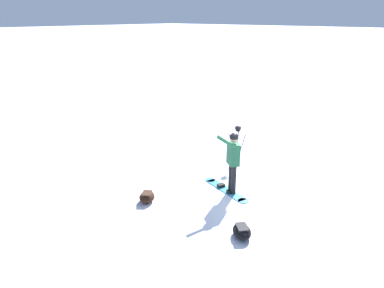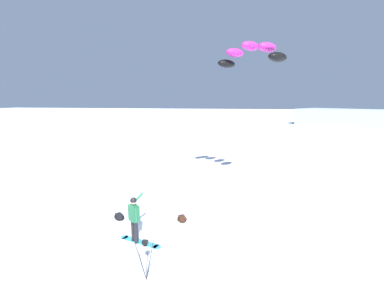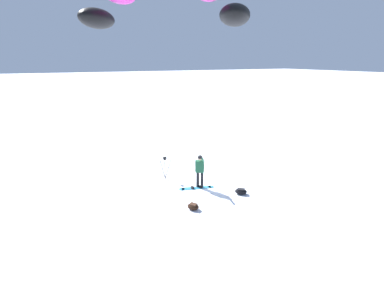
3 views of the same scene
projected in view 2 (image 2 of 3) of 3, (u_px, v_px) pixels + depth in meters
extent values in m
plane|color=white|center=(115.00, 242.00, 9.67)|extent=(300.00, 300.00, 0.00)
cylinder|color=black|center=(133.00, 230.00, 9.72)|extent=(0.14, 0.14, 0.85)
cylinder|color=black|center=(136.00, 232.00, 9.56)|extent=(0.14, 0.14, 0.85)
cube|color=#1E5938|center=(134.00, 213.00, 9.52)|extent=(0.45, 0.48, 0.60)
sphere|color=tan|center=(133.00, 201.00, 9.44)|extent=(0.23, 0.23, 0.23)
sphere|color=black|center=(133.00, 201.00, 9.44)|extent=(0.24, 0.24, 0.24)
cylinder|color=#1E5938|center=(137.00, 199.00, 9.75)|extent=(0.49, 0.40, 0.42)
cylinder|color=#1E5938|center=(136.00, 215.00, 9.36)|extent=(0.09, 0.09, 0.60)
cube|color=teal|center=(140.00, 242.00, 9.68)|extent=(0.69, 1.54, 0.02)
cylinder|color=teal|center=(124.00, 237.00, 10.01)|extent=(0.29, 0.29, 0.02)
cylinder|color=teal|center=(157.00, 247.00, 9.35)|extent=(0.29, 0.29, 0.02)
cube|color=black|center=(135.00, 239.00, 9.77)|extent=(0.23, 0.19, 0.08)
cube|color=black|center=(145.00, 242.00, 9.58)|extent=(0.23, 0.19, 0.08)
ellipsoid|color=black|center=(278.00, 57.00, 12.28)|extent=(1.42, 1.29, 0.44)
ellipsoid|color=#CC2699|center=(267.00, 47.00, 12.61)|extent=(1.42, 1.29, 0.44)
ellipsoid|color=#CC2699|center=(250.00, 46.00, 13.29)|extent=(1.42, 1.29, 0.44)
ellipsoid|color=#CC2699|center=(235.00, 53.00, 14.04)|extent=(1.42, 1.29, 0.44)
ellipsoid|color=black|center=(226.00, 64.00, 14.54)|extent=(1.42, 1.29, 0.44)
ellipsoid|color=black|center=(182.00, 219.00, 11.30)|extent=(0.65, 0.62, 0.26)
cube|color=#402618|center=(182.00, 217.00, 11.29)|extent=(0.39, 0.37, 0.08)
cylinder|color=#262628|center=(141.00, 261.00, 7.64)|extent=(0.09, 0.37, 1.10)
cylinder|color=#262628|center=(147.00, 266.00, 7.41)|extent=(0.34, 0.21, 1.10)
cylinder|color=#262628|center=(150.00, 260.00, 7.72)|extent=(0.35, 0.17, 1.10)
cube|color=black|center=(145.00, 245.00, 7.48)|extent=(0.10, 0.10, 0.06)
cube|color=black|center=(145.00, 242.00, 7.46)|extent=(0.12, 0.16, 0.10)
ellipsoid|color=black|center=(119.00, 217.00, 11.49)|extent=(0.67, 0.69, 0.27)
cube|color=black|center=(119.00, 215.00, 11.48)|extent=(0.40, 0.42, 0.08)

